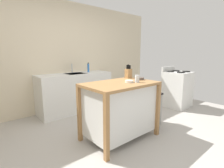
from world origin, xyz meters
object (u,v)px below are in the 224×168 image
at_px(drinking_cup, 137,79).
at_px(bottle_spray_cleaner, 88,68).
at_px(bowl_stoneware_deep, 129,81).
at_px(stove, 177,89).
at_px(kitchen_island, 120,108).
at_px(bowl_ceramic_wide, 140,78).
at_px(sink_faucet, 72,68).
at_px(trash_bin, 151,109).
at_px(knife_block, 128,73).

distance_m(drinking_cup, bottle_spray_cleaner, 1.85).
xyz_separation_m(bowl_stoneware_deep, drinking_cup, (0.11, -0.07, 0.04)).
xyz_separation_m(drinking_cup, stove, (2.04, 0.40, -0.52)).
xyz_separation_m(kitchen_island, bowl_ceramic_wide, (0.46, 0.00, 0.43)).
distance_m(kitchen_island, bowl_ceramic_wide, 0.63).
height_order(bowl_stoneware_deep, sink_faucet, sink_faucet).
relative_size(kitchen_island, bowl_ceramic_wide, 7.51).
bearing_deg(drinking_cup, trash_bin, 13.27).
relative_size(kitchen_island, stove, 1.12).
xyz_separation_m(bowl_ceramic_wide, drinking_cup, (-0.24, -0.16, 0.04)).
xyz_separation_m(bowl_ceramic_wide, sink_faucet, (-0.36, 1.81, 0.07)).
height_order(knife_block, stove, knife_block).
relative_size(kitchen_island, trash_bin, 1.85).
xyz_separation_m(knife_block, bottle_spray_cleaner, (0.02, 1.41, 0.01)).
bearing_deg(knife_block, drinking_cup, -119.46).
distance_m(bowl_stoneware_deep, sink_faucet, 1.90).
bearing_deg(bottle_spray_cleaner, knife_block, -90.63).
bearing_deg(drinking_cup, knife_block, 60.54).
bearing_deg(bottle_spray_cleaner, drinking_cup, -97.94).
bearing_deg(bowl_stoneware_deep, stove, 8.67).
xyz_separation_m(kitchen_island, bottle_spray_cleaner, (0.48, 1.67, 0.51)).
distance_m(trash_bin, bottle_spray_cleaner, 1.86).
distance_m(kitchen_island, drinking_cup, 0.54).
relative_size(bottle_spray_cleaner, stove, 0.23).
height_order(sink_faucet, stove, sink_faucet).
bearing_deg(trash_bin, bottle_spray_cleaner, 101.54).
bearing_deg(bottle_spray_cleaner, bowl_ceramic_wide, -90.46).
xyz_separation_m(knife_block, bowl_stoneware_deep, (-0.35, -0.35, -0.07)).
bearing_deg(trash_bin, sink_faucet, 111.56).
xyz_separation_m(kitchen_island, drinking_cup, (0.22, -0.15, 0.47)).
relative_size(knife_block, bottle_spray_cleaner, 1.05).
bearing_deg(bowl_ceramic_wide, kitchen_island, -179.87).
distance_m(knife_block, bowl_ceramic_wide, 0.28).
distance_m(trash_bin, stove, 1.47).
distance_m(bowl_ceramic_wide, bowl_stoneware_deep, 0.36).
bearing_deg(bottle_spray_cleaner, trash_bin, -78.46).
distance_m(knife_block, trash_bin, 0.84).
bearing_deg(trash_bin, bowl_stoneware_deep, -174.42).
xyz_separation_m(bowl_ceramic_wide, bottle_spray_cleaner, (0.01, 1.67, 0.08)).
relative_size(drinking_cup, stove, 0.11).
xyz_separation_m(bowl_ceramic_wide, stove, (1.80, 0.24, -0.48)).
height_order(trash_bin, stove, stove).
bearing_deg(bowl_ceramic_wide, knife_block, 90.48).
height_order(kitchen_island, bowl_stoneware_deep, bowl_stoneware_deep).
height_order(drinking_cup, sink_faucet, sink_faucet).
relative_size(sink_faucet, bottle_spray_cleaner, 0.92).
xyz_separation_m(sink_faucet, stove, (2.16, -1.57, -0.56)).
distance_m(bowl_stoneware_deep, drinking_cup, 0.13).
xyz_separation_m(drinking_cup, trash_bin, (0.60, 0.14, -0.67)).
bearing_deg(sink_faucet, bowl_ceramic_wide, -78.65).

